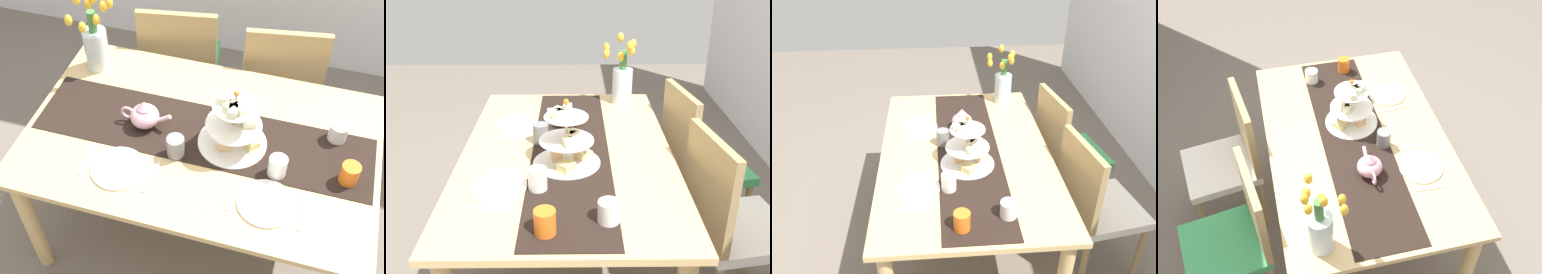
% 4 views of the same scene
% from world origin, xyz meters
% --- Properties ---
extents(ground_plane, '(8.00, 8.00, 0.00)m').
position_xyz_m(ground_plane, '(0.00, 0.00, 0.00)').
color(ground_plane, '#6B6056').
extents(dining_table, '(1.54, 0.98, 0.72)m').
position_xyz_m(dining_table, '(0.00, 0.00, 0.62)').
color(dining_table, tan).
rests_on(dining_table, ground_plane).
extents(chair_left, '(0.48, 0.48, 0.91)m').
position_xyz_m(chair_left, '(-0.32, 0.72, 0.50)').
color(chair_left, '#9C8254').
rests_on(chair_left, ground_plane).
extents(chair_right, '(0.48, 0.48, 0.91)m').
position_xyz_m(chair_right, '(0.25, 0.72, 0.50)').
color(chair_right, '#9C8254').
rests_on(chair_right, ground_plane).
extents(table_runner, '(1.49, 0.36, 0.00)m').
position_xyz_m(table_runner, '(0.00, 0.02, 0.72)').
color(table_runner, black).
rests_on(table_runner, dining_table).
extents(tiered_cake_stand, '(0.30, 0.30, 0.30)m').
position_xyz_m(tiered_cake_stand, '(0.14, 0.00, 0.83)').
color(tiered_cake_stand, beige).
rests_on(tiered_cake_stand, table_runner).
extents(teapot, '(0.24, 0.13, 0.14)m').
position_xyz_m(teapot, '(-0.26, 0.00, 0.78)').
color(teapot, '#E5A8BC').
rests_on(teapot, table_runner).
extents(tulip_vase, '(0.19, 0.19, 0.41)m').
position_xyz_m(tulip_vase, '(-0.62, 0.32, 0.87)').
color(tulip_vase, silver).
rests_on(tulip_vase, dining_table).
extents(cream_jug, '(0.08, 0.08, 0.08)m').
position_xyz_m(cream_jug, '(0.57, 0.15, 0.77)').
color(cream_jug, white).
rests_on(cream_jug, dining_table).
extents(dinner_plate_left, '(0.23, 0.23, 0.01)m').
position_xyz_m(dinner_plate_left, '(-0.28, -0.27, 0.73)').
color(dinner_plate_left, white).
rests_on(dinner_plate_left, dining_table).
extents(fork_left, '(0.03, 0.15, 0.01)m').
position_xyz_m(fork_left, '(-0.43, -0.27, 0.73)').
color(fork_left, silver).
rests_on(fork_left, dining_table).
extents(knife_left, '(0.03, 0.17, 0.01)m').
position_xyz_m(knife_left, '(-0.14, -0.27, 0.73)').
color(knife_left, silver).
rests_on(knife_left, dining_table).
extents(dinner_plate_right, '(0.23, 0.23, 0.01)m').
position_xyz_m(dinner_plate_right, '(0.34, -0.27, 0.73)').
color(dinner_plate_right, white).
rests_on(dinner_plate_right, dining_table).
extents(fork_right, '(0.03, 0.15, 0.01)m').
position_xyz_m(fork_right, '(0.20, -0.27, 0.73)').
color(fork_right, silver).
rests_on(fork_right, dining_table).
extents(knife_right, '(0.02, 0.17, 0.01)m').
position_xyz_m(knife_right, '(0.49, -0.27, 0.73)').
color(knife_right, silver).
rests_on(knife_right, dining_table).
extents(mug_grey, '(0.08, 0.08, 0.09)m').
position_xyz_m(mug_grey, '(-0.08, -0.13, 0.77)').
color(mug_grey, slate).
rests_on(mug_grey, table_runner).
extents(mug_white_text, '(0.08, 0.08, 0.09)m').
position_xyz_m(mug_white_text, '(0.35, -0.11, 0.77)').
color(mug_white_text, white).
rests_on(mug_white_text, dining_table).
extents(mug_orange, '(0.08, 0.08, 0.09)m').
position_xyz_m(mug_orange, '(0.64, -0.07, 0.77)').
color(mug_orange, orange).
rests_on(mug_orange, dining_table).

